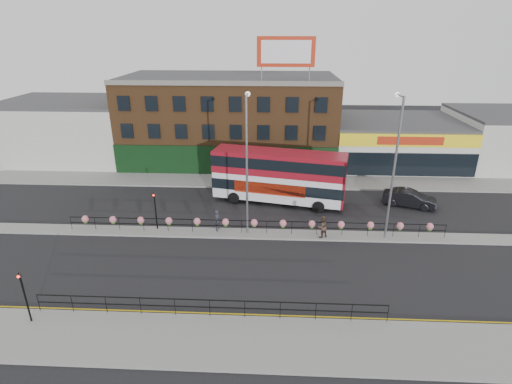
{
  "coord_description": "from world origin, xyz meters",
  "views": [
    {
      "loc": [
        1.52,
        -28.4,
        15.4
      ],
      "look_at": [
        0.0,
        3.0,
        2.5
      ],
      "focal_mm": 28.0,
      "sensor_mm": 36.0,
      "label": 1
    }
  ],
  "objects_px": {
    "pedestrian_a": "(218,220)",
    "pedestrian_b": "(322,227)",
    "car": "(409,198)",
    "lamp_column_west": "(247,154)",
    "lamp_column_east": "(395,157)",
    "double_decker_bus": "(279,172)"
  },
  "relations": [
    {
      "from": "car",
      "to": "pedestrian_a",
      "type": "relative_size",
      "value": 2.94
    },
    {
      "from": "car",
      "to": "pedestrian_a",
      "type": "height_order",
      "value": "pedestrian_a"
    },
    {
      "from": "double_decker_bus",
      "to": "lamp_column_west",
      "type": "bearing_deg",
      "value": -111.83
    },
    {
      "from": "car",
      "to": "pedestrian_a",
      "type": "xyz_separation_m",
      "value": [
        -17.14,
        -5.82,
        0.22
      ]
    },
    {
      "from": "double_decker_bus",
      "to": "pedestrian_a",
      "type": "bearing_deg",
      "value": -129.0
    },
    {
      "from": "car",
      "to": "lamp_column_west",
      "type": "bearing_deg",
      "value": 131.73
    },
    {
      "from": "double_decker_bus",
      "to": "pedestrian_b",
      "type": "bearing_deg",
      "value": -64.5
    },
    {
      "from": "car",
      "to": "pedestrian_a",
      "type": "distance_m",
      "value": 18.11
    },
    {
      "from": "pedestrian_a",
      "to": "pedestrian_b",
      "type": "distance_m",
      "value": 8.41
    },
    {
      "from": "pedestrian_b",
      "to": "lamp_column_east",
      "type": "distance_m",
      "value": 7.53
    },
    {
      "from": "pedestrian_a",
      "to": "lamp_column_west",
      "type": "xyz_separation_m",
      "value": [
        2.46,
        -0.16,
        5.63
      ]
    },
    {
      "from": "pedestrian_a",
      "to": "lamp_column_east",
      "type": "xyz_separation_m",
      "value": [
        13.35,
        -0.38,
        5.67
      ]
    },
    {
      "from": "double_decker_bus",
      "to": "lamp_column_east",
      "type": "height_order",
      "value": "lamp_column_east"
    },
    {
      "from": "lamp_column_east",
      "to": "pedestrian_a",
      "type": "bearing_deg",
      "value": 178.39
    },
    {
      "from": "car",
      "to": "lamp_column_west",
      "type": "xyz_separation_m",
      "value": [
        -14.68,
        -5.98,
        5.86
      ]
    },
    {
      "from": "pedestrian_b",
      "to": "lamp_column_west",
      "type": "relative_size",
      "value": 0.17
    },
    {
      "from": "double_decker_bus",
      "to": "pedestrian_a",
      "type": "xyz_separation_m",
      "value": [
        -4.99,
        -6.17,
        -2.06
      ]
    },
    {
      "from": "car",
      "to": "pedestrian_b",
      "type": "bearing_deg",
      "value": 146.93
    },
    {
      "from": "lamp_column_west",
      "to": "lamp_column_east",
      "type": "height_order",
      "value": "lamp_column_east"
    },
    {
      "from": "double_decker_bus",
      "to": "pedestrian_b",
      "type": "xyz_separation_m",
      "value": [
        3.36,
        -7.05,
        -2.0
      ]
    },
    {
      "from": "car",
      "to": "lamp_column_east",
      "type": "distance_m",
      "value": 9.36
    },
    {
      "from": "lamp_column_west",
      "to": "double_decker_bus",
      "type": "bearing_deg",
      "value": 68.17
    }
  ]
}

